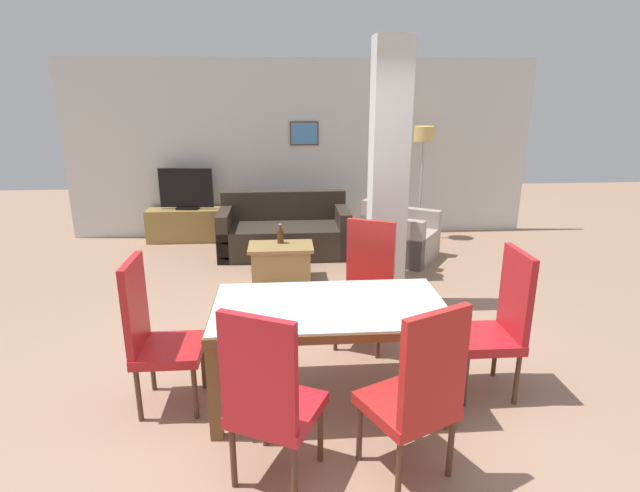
{
  "coord_description": "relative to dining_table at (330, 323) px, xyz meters",
  "views": [
    {
      "loc": [
        -0.31,
        -3.23,
        2.16
      ],
      "look_at": [
        0.0,
        0.92,
        0.9
      ],
      "focal_mm": 28.0,
      "sensor_mm": 36.0,
      "label": 1
    }
  ],
  "objects": [
    {
      "name": "dining_chair_far_right",
      "position": [
        0.41,
        0.88,
        -0.02
      ],
      "size": [
        0.61,
        0.61,
        1.11
      ],
      "rotation": [
        0.0,
        0.0,
        2.7
      ],
      "color": "#AE221E",
      "rests_on": "ground_plane"
    },
    {
      "name": "armchair",
      "position": [
        1.25,
        3.24,
        -0.3
      ],
      "size": [
        1.17,
        1.16,
        0.85
      ],
      "rotation": [
        0.0,
        0.0,
        4.12
      ],
      "color": "#AA9A92",
      "rests_on": "ground_plane"
    },
    {
      "name": "floor_lamp",
      "position": [
        1.81,
        4.22,
        0.85
      ],
      "size": [
        0.3,
        0.3,
        1.72
      ],
      "color": "#B7B7BC",
      "rests_on": "ground_plane"
    },
    {
      "name": "dining_chair_head_right",
      "position": [
        1.24,
        0.0,
        -0.02
      ],
      "size": [
        0.46,
        0.46,
        1.11
      ],
      "rotation": [
        0.0,
        0.0,
        1.57
      ],
      "color": "#B21D23",
      "rests_on": "ground_plane"
    },
    {
      "name": "divider_pillar",
      "position": [
        0.74,
        1.68,
        0.75
      ],
      "size": [
        0.36,
        0.31,
        2.7
      ],
      "color": "silver",
      "rests_on": "ground_plane"
    },
    {
      "name": "bottle",
      "position": [
        -0.35,
        2.6,
        -0.07
      ],
      "size": [
        0.08,
        0.08,
        0.24
      ],
      "color": "#4C2D14",
      "rests_on": "coffee_table"
    },
    {
      "name": "dining_chair_near_left",
      "position": [
        -0.41,
        -0.85,
        -0.02
      ],
      "size": [
        0.62,
        0.62,
        1.11
      ],
      "rotation": [
        0.0,
        0.0,
        -0.45
      ],
      "color": "red",
      "rests_on": "ground_plane"
    },
    {
      "name": "back_wall",
      "position": [
        0.0,
        4.63,
        0.75
      ],
      "size": [
        7.2,
        0.09,
        2.7
      ],
      "color": "silver",
      "rests_on": "ground_plane"
    },
    {
      "name": "coffee_table",
      "position": [
        -0.35,
        2.5,
        -0.37
      ],
      "size": [
        0.77,
        0.49,
        0.44
      ],
      "color": "olive",
      "rests_on": "ground_plane"
    },
    {
      "name": "tv_stand",
      "position": [
        -1.77,
        4.35,
        -0.35
      ],
      "size": [
        1.24,
        0.4,
        0.5
      ],
      "color": "olive",
      "rests_on": "ground_plane"
    },
    {
      "name": "ground_plane",
      "position": [
        0.0,
        0.0,
        -0.6
      ],
      "size": [
        18.0,
        18.0,
        0.0
      ],
      "primitive_type": "plane",
      "color": "#9C7860"
    },
    {
      "name": "sofa",
      "position": [
        -0.3,
        3.6,
        -0.31
      ],
      "size": [
        1.79,
        0.91,
        0.83
      ],
      "rotation": [
        0.0,
        0.0,
        3.14
      ],
      "color": "#332A22",
      "rests_on": "ground_plane"
    },
    {
      "name": "dining_chair_near_right",
      "position": [
        0.41,
        -0.86,
        -0.02
      ],
      "size": [
        0.61,
        0.61,
        1.11
      ],
      "rotation": [
        0.0,
        0.0,
        0.45
      ],
      "color": "red",
      "rests_on": "ground_plane"
    },
    {
      "name": "dining_table",
      "position": [
        0.0,
        0.0,
        0.0
      ],
      "size": [
        1.66,
        0.92,
        0.75
      ],
      "color": "brown",
      "rests_on": "ground_plane"
    },
    {
      "name": "standing_person",
      "position": [
        0.9,
        2.55,
        0.37
      ],
      "size": [
        0.24,
        0.39,
        1.68
      ],
      "rotation": [
        0.0,
        0.0,
        -4.67
      ],
      "color": "#434D5F",
      "rests_on": "ground_plane"
    },
    {
      "name": "dining_chair_head_left",
      "position": [
        -1.23,
        0.0,
        -0.02
      ],
      "size": [
        0.46,
        0.46,
        1.11
      ],
      "rotation": [
        0.0,
        0.0,
        -1.57
      ],
      "color": "red",
      "rests_on": "ground_plane"
    },
    {
      "name": "tv_screen",
      "position": [
        -1.77,
        4.35,
        0.2
      ],
      "size": [
        0.81,
        0.23,
        0.62
      ],
      "rotation": [
        0.0,
        0.0,
        3.05
      ],
      "color": "black",
      "rests_on": "tv_stand"
    }
  ]
}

